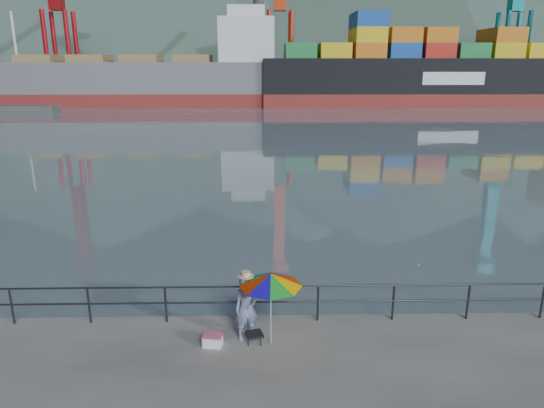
{
  "coord_description": "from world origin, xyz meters",
  "views": [
    {
      "loc": [
        1.54,
        -9.83,
        6.54
      ],
      "look_at": [
        1.88,
        6.0,
        2.0
      ],
      "focal_mm": 32.0,
      "sensor_mm": 36.0,
      "label": 1
    }
  ],
  "objects_px": {
    "beach_umbrella": "(271,280)",
    "bulk_carrier": "(161,80)",
    "container_ship": "(453,70)",
    "fisherman": "(246,308)",
    "cooler_bag": "(213,341)"
  },
  "relations": [
    {
      "from": "beach_umbrella",
      "to": "bulk_carrier",
      "type": "height_order",
      "value": "bulk_carrier"
    },
    {
      "from": "beach_umbrella",
      "to": "container_ship",
      "type": "xyz_separation_m",
      "value": [
        32.28,
        74.06,
        4.13
      ]
    },
    {
      "from": "fisherman",
      "to": "cooler_bag",
      "type": "relative_size",
      "value": 3.7
    },
    {
      "from": "beach_umbrella",
      "to": "container_ship",
      "type": "relative_size",
      "value": 0.03
    },
    {
      "from": "bulk_carrier",
      "to": "container_ship",
      "type": "relative_size",
      "value": 0.85
    },
    {
      "from": "beach_umbrella",
      "to": "cooler_bag",
      "type": "distance_m",
      "value": 2.11
    },
    {
      "from": "bulk_carrier",
      "to": "cooler_bag",
      "type": "bearing_deg",
      "value": -78.09
    },
    {
      "from": "beach_umbrella",
      "to": "bulk_carrier",
      "type": "bearing_deg",
      "value": 102.95
    },
    {
      "from": "fisherman",
      "to": "container_ship",
      "type": "distance_m",
      "value": 80.95
    },
    {
      "from": "fisherman",
      "to": "beach_umbrella",
      "type": "relative_size",
      "value": 0.89
    },
    {
      "from": "fisherman",
      "to": "bulk_carrier",
      "type": "bearing_deg",
      "value": 83.34
    },
    {
      "from": "fisherman",
      "to": "beach_umbrella",
      "type": "bearing_deg",
      "value": -42.63
    },
    {
      "from": "cooler_bag",
      "to": "container_ship",
      "type": "bearing_deg",
      "value": 75.32
    },
    {
      "from": "container_ship",
      "to": "fisherman",
      "type": "bearing_deg",
      "value": -114.01
    },
    {
      "from": "cooler_bag",
      "to": "container_ship",
      "type": "xyz_separation_m",
      "value": [
        33.69,
        74.14,
        5.69
      ]
    }
  ]
}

